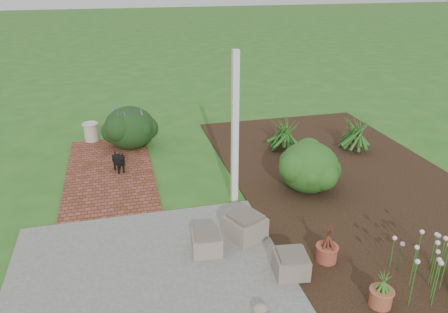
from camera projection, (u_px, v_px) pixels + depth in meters
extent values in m
plane|color=#2A6520|center=(218.00, 206.00, 7.12)|extent=(80.00, 80.00, 0.00)
cube|color=slate|center=(151.00, 288.00, 5.28)|extent=(3.50, 3.50, 0.04)
cube|color=brown|center=(110.00, 172.00, 8.29)|extent=(1.60, 3.50, 0.04)
cube|color=black|center=(342.00, 176.00, 8.12)|extent=(4.00, 7.00, 0.03)
cube|color=white|center=(235.00, 131.00, 6.78)|extent=(0.10, 0.10, 2.50)
cube|color=#716555|center=(291.00, 264.00, 5.45)|extent=(0.45, 0.45, 0.27)
cube|color=#74685A|center=(245.00, 227.00, 6.18)|extent=(0.62, 0.62, 0.31)
cube|color=#796C5C|center=(207.00, 243.00, 5.87)|extent=(0.43, 0.43, 0.26)
cube|color=black|center=(118.00, 160.00, 8.18)|extent=(0.23, 0.34, 0.14)
cylinder|color=black|center=(119.00, 170.00, 8.13)|extent=(0.04, 0.04, 0.15)
cylinder|color=black|center=(124.00, 169.00, 8.18)|extent=(0.04, 0.04, 0.15)
cylinder|color=black|center=(115.00, 166.00, 8.31)|extent=(0.04, 0.04, 0.15)
cylinder|color=black|center=(119.00, 165.00, 8.35)|extent=(0.04, 0.04, 0.15)
sphere|color=black|center=(121.00, 158.00, 7.99)|extent=(0.13, 0.13, 0.13)
cone|color=black|center=(115.00, 153.00, 8.27)|extent=(0.08, 0.11, 0.12)
cylinder|color=beige|center=(91.00, 132.00, 9.66)|extent=(0.40, 0.40, 0.40)
ellipsoid|color=#154212|center=(309.00, 166.00, 7.47)|extent=(1.13, 1.13, 0.87)
cylinder|color=#9E4735|center=(327.00, 253.00, 5.72)|extent=(0.34, 0.34, 0.22)
cylinder|color=#A55238|center=(381.00, 297.00, 4.96)|extent=(0.32, 0.32, 0.21)
ellipsoid|color=black|center=(130.00, 127.00, 9.33)|extent=(1.40, 1.40, 0.92)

